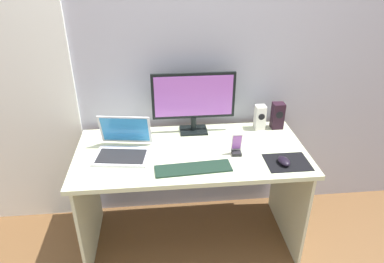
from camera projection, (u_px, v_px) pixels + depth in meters
name	position (u px, v px, depth m)	size (l,w,h in m)	color
ground_plane	(191.00, 238.00, 2.49)	(8.00, 8.00, 0.00)	brown
wall_back	(185.00, 48.00, 2.26)	(6.00, 0.04, 2.50)	#A3A3B3
door_left	(10.00, 91.00, 2.25)	(0.82, 0.02, 2.02)	white
desk	(191.00, 171.00, 2.22)	(1.40, 0.68, 0.73)	beige
monitor	(194.00, 100.00, 2.26)	(0.54, 0.14, 0.41)	black
speaker_right	(278.00, 116.00, 2.37)	(0.08, 0.07, 0.18)	black
speaker_near_monitor	(260.00, 117.00, 2.37)	(0.07, 0.07, 0.17)	silver
laptop	(123.00, 147.00, 2.10)	(0.35, 0.32, 0.22)	silver
keyboard_external	(193.00, 168.00, 1.97)	(0.43, 0.12, 0.01)	black
mousepad	(287.00, 162.00, 2.03)	(0.25, 0.20, 0.00)	black
mouse	(284.00, 161.00, 2.01)	(0.06, 0.10, 0.04)	black
phone_in_dock	(237.00, 147.00, 2.09)	(0.06, 0.06, 0.14)	black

